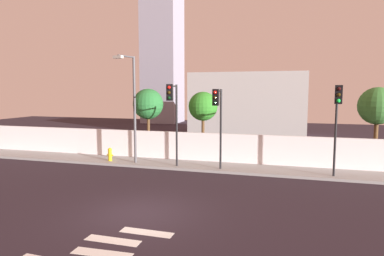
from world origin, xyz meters
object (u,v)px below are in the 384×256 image
(roadside_tree_leftmost, at_px, (148,104))
(roadside_tree_midright, at_px, (377,106))
(roadside_tree_midleft, at_px, (203,107))
(traffic_light_center, at_px, (173,107))
(traffic_light_right, at_px, (337,111))
(traffic_light_left, at_px, (218,112))
(fire_hydrant, at_px, (110,154))
(street_lamp_curbside, at_px, (132,101))

(roadside_tree_leftmost, bearing_deg, roadside_tree_midright, 0.00)
(roadside_tree_midleft, xyz_separation_m, roadside_tree_midright, (10.40, 0.00, 0.16))
(traffic_light_center, bearing_deg, roadside_tree_midleft, 77.66)
(traffic_light_center, height_order, traffic_light_right, traffic_light_center)
(traffic_light_left, height_order, traffic_light_center, traffic_light_center)
(traffic_light_left, relative_size, roadside_tree_midleft, 1.00)
(roadside_tree_midleft, bearing_deg, roadside_tree_leftmost, 180.00)
(roadside_tree_midleft, bearing_deg, traffic_light_right, -25.35)
(traffic_light_center, distance_m, roadside_tree_leftmost, 4.84)
(traffic_light_right, height_order, roadside_tree_leftmost, traffic_light_right)
(traffic_light_left, distance_m, roadside_tree_midleft, 3.81)
(traffic_light_right, distance_m, fire_hydrant, 13.64)
(roadside_tree_midleft, relative_size, roadside_tree_midright, 0.94)
(traffic_light_left, height_order, fire_hydrant, traffic_light_left)
(street_lamp_curbside, bearing_deg, traffic_light_left, -4.80)
(traffic_light_center, height_order, street_lamp_curbside, street_lamp_curbside)
(traffic_light_center, xyz_separation_m, street_lamp_curbside, (-2.89, 0.75, 0.31))
(traffic_light_right, distance_m, roadside_tree_midright, 4.52)
(traffic_light_left, relative_size, street_lamp_curbside, 0.70)
(roadside_tree_leftmost, relative_size, roadside_tree_midleft, 1.04)
(roadside_tree_leftmost, distance_m, roadside_tree_midleft, 3.95)
(traffic_light_center, bearing_deg, roadside_tree_leftmost, 130.42)
(traffic_light_center, distance_m, traffic_light_right, 8.62)
(street_lamp_curbside, bearing_deg, roadside_tree_midleft, 38.47)
(traffic_light_right, xyz_separation_m, fire_hydrant, (-13.27, 0.98, -3.02))
(roadside_tree_leftmost, xyz_separation_m, roadside_tree_midleft, (3.95, 0.00, -0.12))
(roadside_tree_midright, bearing_deg, roadside_tree_leftmost, 180.00)
(roadside_tree_leftmost, bearing_deg, street_lamp_curbside, -85.21)
(traffic_light_right, relative_size, fire_hydrant, 5.62)
(traffic_light_left, xyz_separation_m, traffic_light_right, (6.08, -0.31, 0.15))
(traffic_light_center, distance_m, fire_hydrant, 5.66)
(traffic_light_right, xyz_separation_m, roadside_tree_midleft, (-7.82, 3.70, -0.06))
(roadside_tree_midright, bearing_deg, traffic_light_center, -161.79)
(roadside_tree_leftmost, bearing_deg, roadside_tree_midleft, 0.00)
(fire_hydrant, relative_size, roadside_tree_leftmost, 0.18)
(traffic_light_right, relative_size, roadside_tree_leftmost, 1.00)
(street_lamp_curbside, distance_m, roadside_tree_midleft, 4.74)
(traffic_light_left, bearing_deg, roadside_tree_midleft, 117.04)
(street_lamp_curbside, xyz_separation_m, roadside_tree_midleft, (3.70, 2.94, -0.43))
(traffic_light_center, bearing_deg, fire_hydrant, 168.26)
(traffic_light_left, xyz_separation_m, fire_hydrant, (-7.18, 0.67, -2.87))
(traffic_light_right, bearing_deg, roadside_tree_leftmost, 162.52)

